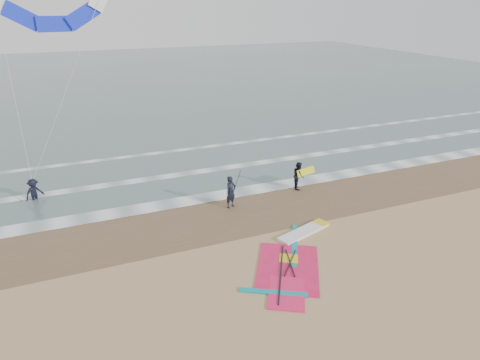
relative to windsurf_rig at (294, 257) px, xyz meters
name	(u,v)px	position (x,y,z in m)	size (l,w,h in m)	color
ground	(298,278)	(-0.53, -1.26, -0.04)	(120.00, 120.00, 0.00)	tan
sea_water	(120,80)	(-0.53, 46.74, -0.03)	(120.00, 80.00, 0.02)	#47605E
wet_sand_band	(239,212)	(-0.53, 4.74, -0.03)	(120.00, 5.00, 0.01)	brown
foam_waterline	(211,180)	(-0.53, 9.18, -0.01)	(120.00, 9.15, 0.02)	white
windsurf_rig	(294,257)	(0.00, 0.00, 0.00)	(5.88, 5.57, 0.14)	white
person_standing	(231,192)	(-0.69, 5.43, 0.81)	(0.62, 0.41, 1.70)	black
person_walking	(299,175)	(3.71, 6.21, 0.75)	(0.76, 0.60, 1.57)	black
person_wading	(33,187)	(-10.05, 10.17, 0.75)	(1.01, 0.58, 1.57)	black
held_pole	(236,184)	(-0.39, 5.43, 1.21)	(0.17, 0.86, 1.82)	black
carried_kiteboard	(306,172)	(4.11, 6.11, 0.96)	(1.30, 0.51, 0.39)	yellow
surf_kite	(52,9)	(-7.75, 12.86, 9.40)	(6.76, 2.86, 10.17)	white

